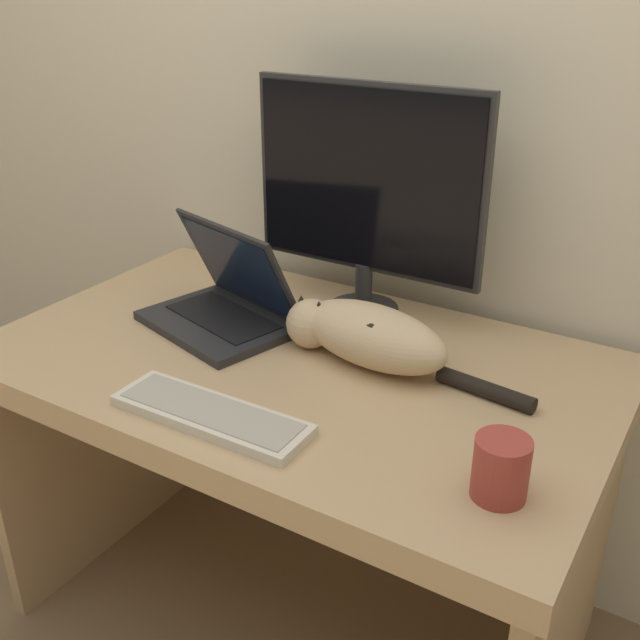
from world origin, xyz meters
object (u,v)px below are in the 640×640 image
(laptop, at_px, (225,305))
(external_keyboard, at_px, (211,415))
(monitor, at_px, (367,193))
(cat, at_px, (366,334))
(coffee_mug, at_px, (501,468))

(laptop, distance_m, external_keyboard, 0.40)
(monitor, bearing_deg, cat, -60.41)
(monitor, relative_size, laptop, 1.42)
(monitor, height_order, external_keyboard, monitor)
(monitor, xyz_separation_m, external_keyboard, (-0.02, -0.54, -0.28))
(laptop, distance_m, coffee_mug, 0.78)
(external_keyboard, bearing_deg, coffee_mug, 6.65)
(laptop, relative_size, cat, 0.70)
(external_keyboard, relative_size, coffee_mug, 3.77)
(laptop, height_order, external_keyboard, laptop)
(laptop, xyz_separation_m, external_keyboard, (0.22, -0.33, -0.04))
(cat, xyz_separation_m, coffee_mug, (0.38, -0.27, -0.01))
(laptop, xyz_separation_m, cat, (0.36, 0.01, 0.02))
(monitor, height_order, coffee_mug, monitor)
(monitor, distance_m, cat, 0.33)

